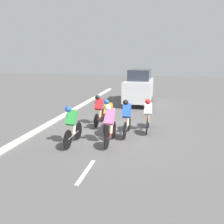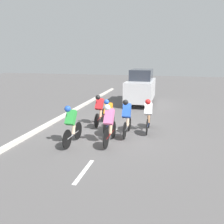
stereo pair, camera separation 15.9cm
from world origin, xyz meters
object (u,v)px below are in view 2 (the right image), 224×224
object	(u,v)px
cyclist_blue	(127,116)
cyclist_white	(148,114)
cyclist_orange	(109,115)
cyclist_green	(71,124)
cyclist_pink	(109,123)
support_car	(141,87)
cyclist_red	(100,109)

from	to	relation	value
cyclist_blue	cyclist_white	bearing A→B (deg)	-139.22
cyclist_orange	cyclist_blue	world-z (taller)	cyclist_blue
cyclist_green	cyclist_orange	size ratio (longest dim) A/B	0.95
cyclist_orange	cyclist_pink	world-z (taller)	cyclist_pink
cyclist_pink	cyclist_white	bearing A→B (deg)	-125.25
cyclist_green	support_car	world-z (taller)	support_car
cyclist_green	cyclist_pink	world-z (taller)	cyclist_pink
cyclist_green	cyclist_white	bearing A→B (deg)	-140.08
cyclist_pink	support_car	world-z (taller)	support_car
support_car	cyclist_blue	bearing A→B (deg)	92.32
cyclist_white	support_car	distance (m)	5.93
cyclist_green	cyclist_orange	distance (m)	1.92
cyclist_green	cyclist_blue	bearing A→B (deg)	-140.48
cyclist_orange	cyclist_pink	bearing A→B (deg)	106.54
cyclist_red	support_car	world-z (taller)	support_car
cyclist_blue	support_car	bearing A→B (deg)	-87.68
cyclist_pink	cyclist_blue	size ratio (longest dim) A/B	1.01
cyclist_red	cyclist_white	xyz separation A→B (m)	(-2.30, 0.39, -0.01)
cyclist_green	cyclist_red	bearing A→B (deg)	-95.90
cyclist_pink	cyclist_green	bearing A→B (deg)	16.26
cyclist_red	cyclist_blue	world-z (taller)	cyclist_blue
cyclist_red	cyclist_pink	size ratio (longest dim) A/B	0.97
cyclist_orange	support_car	distance (m)	6.32
cyclist_red	cyclist_orange	xyz separation A→B (m)	(-0.67, 0.85, -0.02)
cyclist_white	cyclist_green	distance (m)	3.34
cyclist_red	cyclist_white	distance (m)	2.33
cyclist_pink	support_car	size ratio (longest dim) A/B	0.44
cyclist_pink	cyclist_blue	distance (m)	1.16
cyclist_red	cyclist_white	size ratio (longest dim) A/B	1.00
cyclist_green	cyclist_orange	world-z (taller)	cyclist_green
cyclist_red	support_car	distance (m)	5.59
cyclist_orange	support_car	size ratio (longest dim) A/B	0.44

